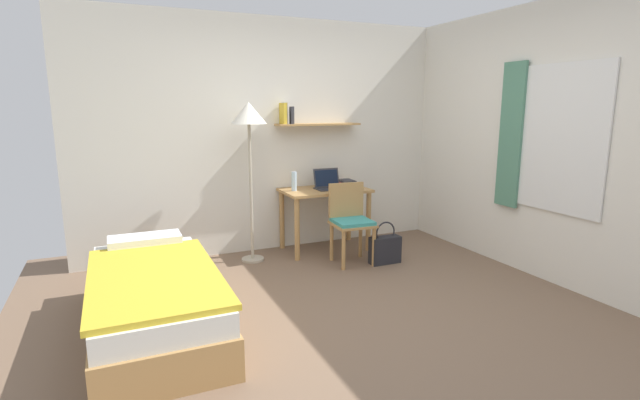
% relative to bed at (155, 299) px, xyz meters
% --- Properties ---
extents(ground_plane, '(5.28, 5.28, 0.00)m').
position_rel_bed_xyz_m(ground_plane, '(1.51, -0.37, -0.24)').
color(ground_plane, brown).
extents(wall_back, '(4.40, 0.27, 2.60)m').
position_rel_bed_xyz_m(wall_back, '(1.51, 1.65, 1.06)').
color(wall_back, silver).
rests_on(wall_back, ground_plane).
extents(wall_right, '(0.10, 4.40, 2.60)m').
position_rel_bed_xyz_m(wall_right, '(3.53, -0.37, 1.06)').
color(wall_right, silver).
rests_on(wall_right, ground_plane).
extents(bed, '(0.87, 1.88, 0.54)m').
position_rel_bed_xyz_m(bed, '(0.00, 0.00, 0.00)').
color(bed, '#B2844C').
rests_on(bed, ground_plane).
extents(desk, '(0.97, 0.58, 0.71)m').
position_rel_bed_xyz_m(desk, '(1.99, 1.33, 0.34)').
color(desk, '#B2844C').
rests_on(desk, ground_plane).
extents(desk_chair, '(0.44, 0.42, 0.84)m').
position_rel_bed_xyz_m(desk_chair, '(2.05, 0.81, 0.23)').
color(desk_chair, '#B2844C').
rests_on(desk_chair, ground_plane).
extents(standing_lamp, '(0.37, 0.37, 1.68)m').
position_rel_bed_xyz_m(standing_lamp, '(1.11, 1.27, 1.23)').
color(standing_lamp, '#B2A893').
rests_on(standing_lamp, ground_plane).
extents(laptop, '(0.31, 0.23, 0.23)m').
position_rel_bed_xyz_m(laptop, '(2.03, 1.33, 0.53)').
color(laptop, '#2D2D33').
rests_on(laptop, desk).
extents(water_bottle, '(0.06, 0.06, 0.21)m').
position_rel_bed_xyz_m(water_bottle, '(1.63, 1.36, 0.58)').
color(water_bottle, silver).
rests_on(water_bottle, desk).
extents(book_stack, '(0.19, 0.26, 0.08)m').
position_rel_bed_xyz_m(book_stack, '(2.29, 1.38, 0.51)').
color(book_stack, silver).
rests_on(book_stack, desk).
extents(handbag, '(0.33, 0.13, 0.45)m').
position_rel_bed_xyz_m(handbag, '(2.36, 0.61, -0.08)').
color(handbag, '#232328').
rests_on(handbag, ground_plane).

